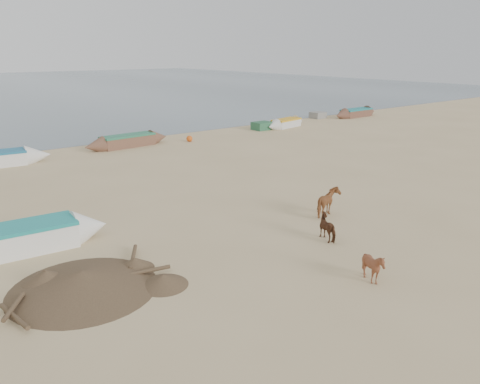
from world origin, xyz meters
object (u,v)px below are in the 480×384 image
Objects in this scene: calf_right at (330,227)px; near_canoe at (26,238)px; calf_front at (373,267)px; cow_adult at (328,203)px.

near_canoe reaches higher than calf_right.
calf_front reaches higher than calf_right.
calf_front is 3.25m from calf_right.
calf_right is 10.23m from near_canoe.
calf_front is (-3.18, -4.56, -0.09)m from cow_adult.
calf_front is at bearing 143.30° from calf_right.
near_canoe is at bearing 47.33° from calf_right.
calf_front is 11.06m from near_canoe.
calf_front reaches higher than near_canoe.
calf_right is 0.17× the size of near_canoe.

